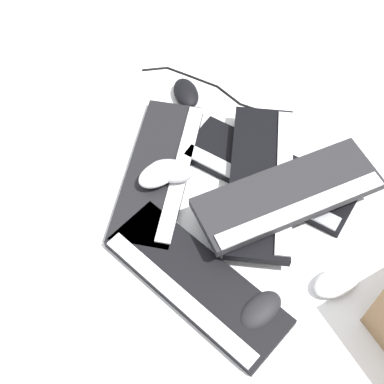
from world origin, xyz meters
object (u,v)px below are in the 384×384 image
mouse_0 (170,172)px  keyboard_3 (262,179)px  keyboard_1 (195,282)px  mouse_1 (336,282)px  mouse_4 (186,93)px  mouse_2 (260,311)px  keyboard_0 (161,170)px  mouse_3 (159,174)px  keyboard_2 (269,174)px  keyboard_4 (289,195)px

mouse_0 → keyboard_3: bearing=4.8°
keyboard_1 → mouse_1: mouse_1 is taller
keyboard_1 → mouse_4: mouse_4 is taller
keyboard_1 → mouse_1: size_ratio=4.09×
mouse_1 → mouse_2: size_ratio=1.00×
keyboard_0 → mouse_0: 0.06m
mouse_2 → mouse_3: size_ratio=1.00×
keyboard_2 → mouse_1: size_ratio=4.12×
keyboard_0 → mouse_2: bearing=159.4°
keyboard_0 → mouse_2: mouse_2 is taller
keyboard_1 → mouse_4: size_ratio=4.09×
keyboard_4 → mouse_3: (0.29, 0.13, -0.02)m
keyboard_1 → keyboard_3: (0.03, -0.30, 0.03)m
keyboard_2 → mouse_3: 0.28m
mouse_2 → mouse_4: (0.52, -0.40, 0.00)m
keyboard_3 → mouse_2: (-0.18, 0.27, -0.02)m
keyboard_2 → mouse_4: (0.33, -0.08, 0.01)m
keyboard_1 → mouse_3: 0.29m
mouse_1 → mouse_2: same height
keyboard_2 → mouse_2: bearing=120.8°
mouse_1 → keyboard_4: bearing=-87.9°
keyboard_2 → mouse_3: size_ratio=4.12×
keyboard_4 → mouse_4: size_ratio=4.18×
keyboard_2 → keyboard_1: bearing=95.9°
keyboard_3 → mouse_1: bearing=158.0°
keyboard_3 → mouse_3: (0.20, 0.15, 0.01)m
keyboard_4 → mouse_0: size_ratio=4.18×
keyboard_1 → keyboard_4: bearing=-100.2°
keyboard_0 → keyboard_2: size_ratio=1.01×
keyboard_4 → mouse_2: size_ratio=4.18×
mouse_1 → mouse_2: (0.09, 0.16, 0.00)m
keyboard_3 → mouse_3: bearing=35.4°
keyboard_2 → mouse_2: (-0.19, 0.31, 0.01)m
keyboard_4 → keyboard_1: bearing=79.8°
keyboard_2 → keyboard_4: size_ratio=0.99×
mouse_0 → mouse_2: bearing=-50.2°
keyboard_1 → keyboard_2: 0.35m
mouse_2 → mouse_3: bearing=-98.4°
keyboard_2 → mouse_0: mouse_0 is taller
mouse_0 → mouse_3: bearing=-157.9°
keyboard_1 → mouse_3: (0.24, -0.16, 0.04)m
mouse_1 → mouse_3: bearing=-57.6°
mouse_1 → mouse_3: size_ratio=1.00×
keyboard_0 → mouse_4: (0.11, -0.24, 0.01)m
keyboard_3 → mouse_1: keyboard_3 is taller
keyboard_0 → mouse_2: size_ratio=4.18×
mouse_1 → mouse_2: bearing=-2.7°
keyboard_0 → keyboard_1: size_ratio=1.02×
keyboard_4 → mouse_1: (-0.19, 0.10, -0.05)m
keyboard_4 → mouse_2: keyboard_4 is taller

